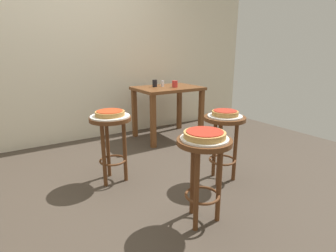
{
  "coord_description": "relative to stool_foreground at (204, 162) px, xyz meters",
  "views": [
    {
      "loc": [
        -0.82,
        -2.08,
        1.21
      ],
      "look_at": [
        0.39,
        -0.17,
        0.57
      ],
      "focal_mm": 28.32,
      "sensor_mm": 36.0,
      "label": 1
    }
  ],
  "objects": [
    {
      "name": "serving_plate_leftside",
      "position": [
        -0.32,
        0.95,
        0.17
      ],
      "size": [
        0.36,
        0.36,
        0.01
      ],
      "primitive_type": "cylinder",
      "color": "white",
      "rests_on": "stool_leftside"
    },
    {
      "name": "stool_middle",
      "position": [
        0.57,
        0.4,
        0.0
      ],
      "size": [
        0.38,
        0.38,
        0.64
      ],
      "color": "#5B3319",
      "rests_on": "ground_plane"
    },
    {
      "name": "stool_leftside",
      "position": [
        -0.32,
        0.95,
        0.0
      ],
      "size": [
        0.38,
        0.38,
        0.64
      ],
      "color": "#5B3319",
      "rests_on": "ground_plane"
    },
    {
      "name": "cup_far_edge",
      "position": [
        0.7,
        1.92,
        0.31
      ],
      "size": [
        0.07,
        0.07,
        0.1
      ],
      "primitive_type": "cylinder",
      "color": "black",
      "rests_on": "dining_table"
    },
    {
      "name": "pizza_foreground",
      "position": [
        -0.0,
        0.0,
        0.2
      ],
      "size": [
        0.29,
        0.29,
        0.05
      ],
      "color": "tan",
      "rests_on": "serving_plate_foreground"
    },
    {
      "name": "dining_table",
      "position": [
        0.85,
        1.82,
        0.13
      ],
      "size": [
        0.88,
        0.65,
        0.73
      ],
      "color": "brown",
      "rests_on": "ground_plane"
    },
    {
      "name": "cup_near_edge",
      "position": [
        0.92,
        1.74,
        0.3
      ],
      "size": [
        0.08,
        0.08,
        0.09
      ],
      "primitive_type": "cylinder",
      "color": "red",
      "rests_on": "dining_table"
    },
    {
      "name": "pizza_middle",
      "position": [
        0.57,
        0.4,
        0.2
      ],
      "size": [
        0.24,
        0.24,
        0.05
      ],
      "color": "#B78442",
      "rests_on": "serving_plate_middle"
    },
    {
      "name": "back_wall",
      "position": [
        -0.3,
        2.42,
        1.03
      ],
      "size": [
        6.0,
        0.1,
        3.0
      ],
      "primitive_type": "cube",
      "color": "beige",
      "rests_on": "ground_plane"
    },
    {
      "name": "ground_plane",
      "position": [
        -0.3,
        0.77,
        -0.47
      ],
      "size": [
        6.0,
        6.0,
        0.0
      ],
      "primitive_type": "plane",
      "color": "#42382D"
    },
    {
      "name": "serving_plate_foreground",
      "position": [
        -0.0,
        0.0,
        0.17
      ],
      "size": [
        0.33,
        0.33,
        0.01
      ],
      "primitive_type": "cylinder",
      "color": "white",
      "rests_on": "stool_foreground"
    },
    {
      "name": "serving_plate_middle",
      "position": [
        0.57,
        0.4,
        0.17
      ],
      "size": [
        0.32,
        0.32,
        0.01
      ],
      "primitive_type": "cylinder",
      "color": "silver",
      "rests_on": "stool_middle"
    },
    {
      "name": "condiment_shaker",
      "position": [
        0.82,
        1.9,
        0.3
      ],
      "size": [
        0.04,
        0.04,
        0.09
      ],
      "primitive_type": "cylinder",
      "color": "white",
      "rests_on": "dining_table"
    },
    {
      "name": "stool_foreground",
      "position": [
        0.0,
        0.0,
        0.0
      ],
      "size": [
        0.38,
        0.38,
        0.64
      ],
      "color": "#5B3319",
      "rests_on": "ground_plane"
    },
    {
      "name": "pizza_leftside",
      "position": [
        -0.32,
        0.95,
        0.2
      ],
      "size": [
        0.27,
        0.27,
        0.05
      ],
      "color": "#B78442",
      "rests_on": "serving_plate_leftside"
    }
  ]
}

